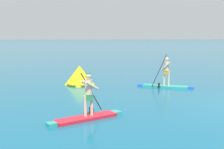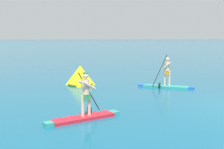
% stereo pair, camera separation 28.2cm
% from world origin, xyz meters
% --- Properties ---
extents(paddleboarder_near_left, '(2.72, 1.68, 1.69)m').
position_xyz_m(paddleboarder_near_left, '(-6.73, -0.64, 0.38)').
color(paddleboarder_near_left, red).
rests_on(paddleboarder_near_left, ground).
extents(paddleboarder_mid_center, '(3.00, 1.71, 1.94)m').
position_xyz_m(paddleboarder_mid_center, '(-2.07, 5.29, 0.37)').
color(paddleboarder_mid_center, teal).
rests_on(paddleboarder_mid_center, ground).
extents(race_marker_buoy, '(1.52, 1.52, 1.16)m').
position_xyz_m(race_marker_buoy, '(-6.91, 6.72, 0.51)').
color(race_marker_buoy, yellow).
rests_on(race_marker_buoy, ground).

